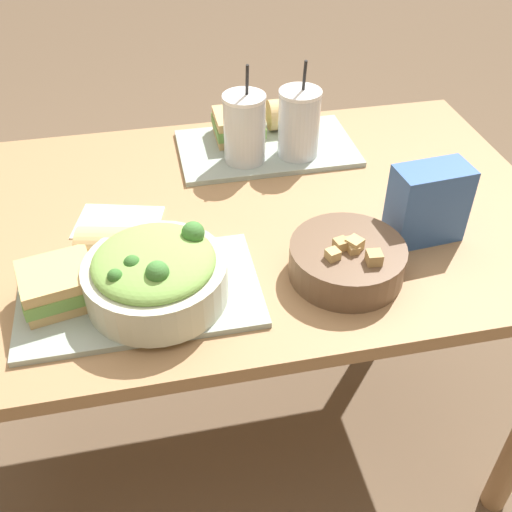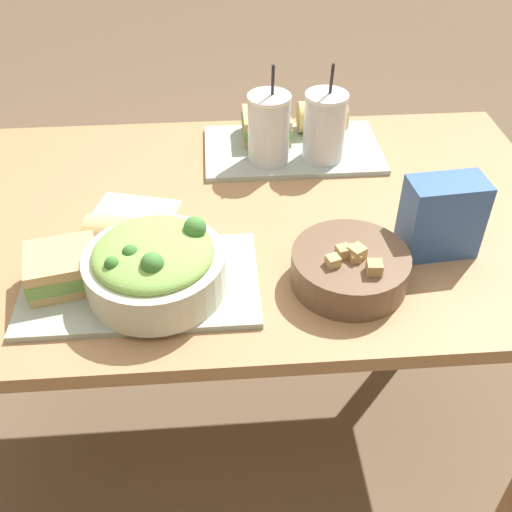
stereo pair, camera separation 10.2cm
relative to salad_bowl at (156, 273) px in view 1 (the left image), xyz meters
The scene contains 14 objects.
ground_plane 0.87m from the salad_bowl, 55.44° to the left, with size 12.00×12.00×0.00m, color brown.
dining_table 0.33m from the salad_bowl, 55.44° to the left, with size 1.35×0.82×0.76m.
tray_near 0.07m from the salad_bowl, 149.08° to the left, with size 0.42×0.24×0.01m.
tray_far 0.56m from the salad_bowl, 57.81° to the left, with size 0.42×0.24×0.01m.
salad_bowl is the anchor object (origin of this frame).
soup_bowl 0.34m from the salad_bowl, ahead, with size 0.21×0.21×0.09m.
sandwich_near 0.17m from the salad_bowl, behind, with size 0.15×0.14×0.06m.
baguette_near 0.11m from the salad_bowl, 116.71° to the left, with size 0.17×0.11×0.07m.
sandwich_far 0.57m from the salad_bowl, 65.63° to the left, with size 0.12×0.11×0.06m.
baguette_far 0.67m from the salad_bowl, 55.40° to the left, with size 0.12×0.08×0.07m.
drink_cup_dark 0.48m from the salad_bowl, 60.95° to the left, with size 0.10×0.10×0.23m.
drink_cup_red 0.55m from the salad_bowl, 49.45° to the left, with size 0.10×0.10×0.22m.
chip_bag 0.53m from the salad_bowl, ahead, with size 0.15×0.09×0.15m.
napkin_folded 0.26m from the salad_bowl, 104.32° to the left, with size 0.19×0.16×0.00m.
Camera 1 is at (-0.15, -1.00, 1.48)m, focal length 42.00 mm.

